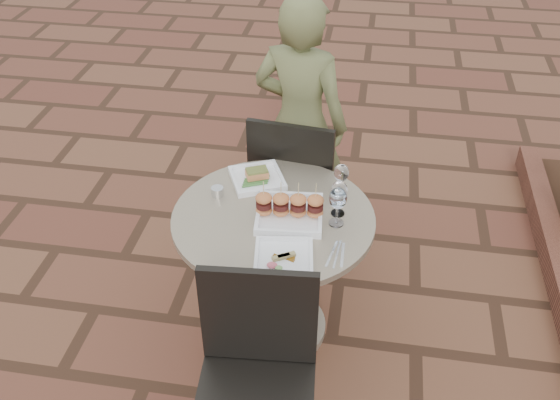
% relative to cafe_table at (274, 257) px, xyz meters
% --- Properties ---
extents(ground, '(60.00, 60.00, 0.00)m').
position_rel_cafe_table_xyz_m(ground, '(-0.12, -0.03, -0.48)').
color(ground, brown).
rests_on(ground, ground).
extents(cafe_table, '(0.90, 0.90, 0.73)m').
position_rel_cafe_table_xyz_m(cafe_table, '(0.00, 0.00, 0.00)').
color(cafe_table, gray).
rests_on(cafe_table, ground).
extents(chair_far, '(0.49, 0.49, 0.93)m').
position_rel_cafe_table_xyz_m(chair_far, '(0.02, 0.56, 0.07)').
color(chair_far, black).
rests_on(chair_far, ground).
extents(chair_near, '(0.47, 0.47, 0.93)m').
position_rel_cafe_table_xyz_m(chair_near, '(0.05, -0.67, 0.07)').
color(chair_near, black).
rests_on(chair_near, ground).
extents(diner, '(0.60, 0.46, 1.46)m').
position_rel_cafe_table_xyz_m(diner, '(0.01, 0.82, 0.24)').
color(diner, brown).
rests_on(diner, ground).
extents(plate_salmon, '(0.31, 0.31, 0.06)m').
position_rel_cafe_table_xyz_m(plate_salmon, '(-0.12, 0.25, 0.26)').
color(plate_salmon, white).
rests_on(plate_salmon, cafe_table).
extents(plate_sliders, '(0.31, 0.31, 0.19)m').
position_rel_cafe_table_xyz_m(plate_sliders, '(0.07, 0.00, 0.29)').
color(plate_sliders, white).
rests_on(plate_sliders, cafe_table).
extents(plate_tuna, '(0.26, 0.26, 0.03)m').
position_rel_cafe_table_xyz_m(plate_tuna, '(0.09, -0.28, 0.26)').
color(plate_tuna, white).
rests_on(plate_tuna, cafe_table).
extents(wine_glass_right, '(0.08, 0.08, 0.18)m').
position_rel_cafe_table_xyz_m(wine_glass_right, '(0.28, -0.01, 0.38)').
color(wine_glass_right, white).
rests_on(wine_glass_right, cafe_table).
extents(wine_glass_mid, '(0.07, 0.07, 0.16)m').
position_rel_cafe_table_xyz_m(wine_glass_mid, '(0.28, 0.21, 0.36)').
color(wine_glass_mid, white).
rests_on(wine_glass_mid, cafe_table).
extents(wine_glass_far, '(0.07, 0.07, 0.17)m').
position_rel_cafe_table_xyz_m(wine_glass_far, '(0.28, 0.06, 0.37)').
color(wine_glass_far, white).
rests_on(wine_glass_far, cafe_table).
extents(steel_ramekin, '(0.06, 0.06, 0.04)m').
position_rel_cafe_table_xyz_m(steel_ramekin, '(-0.28, 0.11, 0.27)').
color(steel_ramekin, silver).
rests_on(steel_ramekin, cafe_table).
extents(cutlery_set, '(0.09, 0.18, 0.00)m').
position_rel_cafe_table_xyz_m(cutlery_set, '(0.30, -0.21, 0.25)').
color(cutlery_set, silver).
rests_on(cutlery_set, cafe_table).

